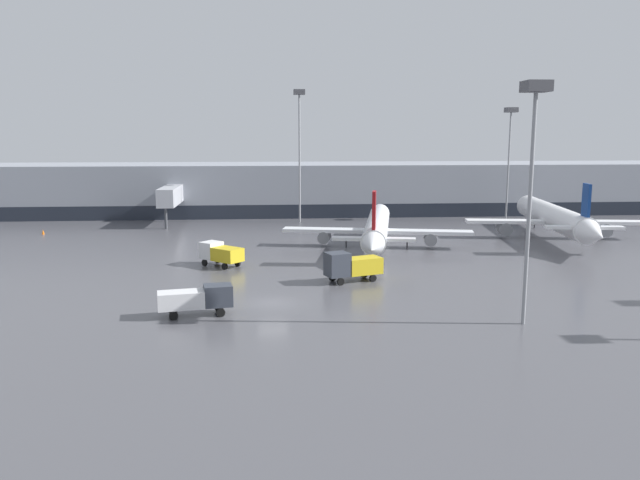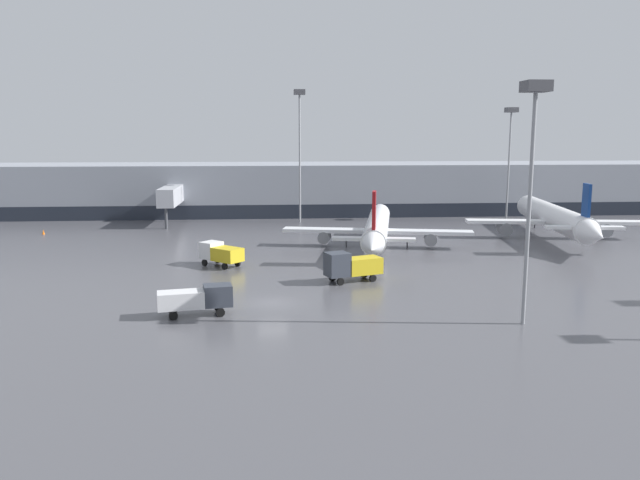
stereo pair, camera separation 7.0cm
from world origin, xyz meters
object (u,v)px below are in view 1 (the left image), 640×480
Objects in this scene: service_truck_3 at (352,265)px; traffic_cone_1 at (43,232)px; parked_jet_0 at (554,218)px; service_truck_0 at (197,298)px; apron_light_mast_3 at (510,132)px; parked_jet_1 at (377,227)px; apron_light_mast_7 at (299,120)px; service_truck_1 at (220,253)px; apron_light_mast_2 at (534,134)px.

traffic_cone_1 is (-40.64, 32.41, -1.28)m from service_truck_3.
traffic_cone_1 is (-71.80, 9.06, -2.54)m from parked_jet_0.
parked_jet_0 is 5.92× the size of service_truck_0.
apron_light_mast_3 reaches higher than traffic_cone_1.
parked_jet_1 is 19.33m from service_truck_3.
service_truck_3 is 0.28× the size of apron_light_mast_7.
service_truck_1 reaches higher than service_truck_0.
parked_jet_0 is 1.08× the size of parked_jet_1.
traffic_cone_1 is 42.03m from apron_light_mast_7.
service_truck_1 is 15.74m from service_truck_3.
parked_jet_0 is 38.96m from service_truck_3.
parked_jet_1 reaches higher than service_truck_0.
parked_jet_1 is 1.83× the size of apron_light_mast_2.
traffic_cone_1 is at bearing 91.10° from parked_jet_0.
apron_light_mast_2 is at bearing -42.26° from traffic_cone_1.
service_truck_0 is 70.14m from apron_light_mast_3.
traffic_cone_1 is 0.03× the size of apron_light_mast_7.
parked_jet_0 is 41.47m from apron_light_mast_7.
parked_jet_0 is 26.01m from parked_jet_1.
service_truck_3 is 22.46m from apron_light_mast_2.
service_truck_1 is at bearing -51.74° from service_truck_3.
apron_light_mast_3 is at bearing -1.38° from apron_light_mast_7.
service_truck_0 is 0.28× the size of apron_light_mast_7.
service_truck_0 is at bearing -130.87° from apron_light_mast_3.
traffic_cone_1 is at bearing 84.72° from parked_jet_1.
service_truck_3 is 8.51× the size of traffic_cone_1.
apron_light_mast_2 is 0.97× the size of apron_light_mast_3.
service_truck_3 is at bearing -38.58° from traffic_cone_1.
apron_light_mast_2 reaches higher than service_truck_1.
service_truck_1 reaches higher than traffic_cone_1.
parked_jet_1 is 1.55× the size of apron_light_mast_7.
service_truck_3 reaches higher than service_truck_1.
service_truck_1 is at bearing 129.61° from parked_jet_1.
service_truck_0 is at bearing -57.95° from traffic_cone_1.
service_truck_3 is 44.97m from apron_light_mast_7.
traffic_cone_1 is at bearing -165.18° from apron_light_mast_7.
apron_light_mast_2 is at bearing -75.86° from apron_light_mast_7.
apron_light_mast_3 is (45.08, 52.09, 13.21)m from service_truck_0.
parked_jet_0 is at bearing -90.62° from apron_light_mast_3.
apron_light_mast_7 is (-3.11, 42.34, 14.83)m from service_truck_3.
service_truck_1 is 57.22m from apron_light_mast_3.
parked_jet_0 is 51.00× the size of traffic_cone_1.
service_truck_3 reaches higher than service_truck_0.
service_truck_1 is at bearing -106.77° from apron_light_mast_7.
service_truck_1 is 0.24× the size of apron_light_mast_7.
service_truck_0 is at bearing 130.49° from service_truck_1.
service_truck_3 is at bearing -170.36° from service_truck_1.
apron_light_mast_2 reaches higher than service_truck_0.
parked_jet_0 reaches higher than service_truck_3.
parked_jet_0 reaches higher than service_truck_1.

